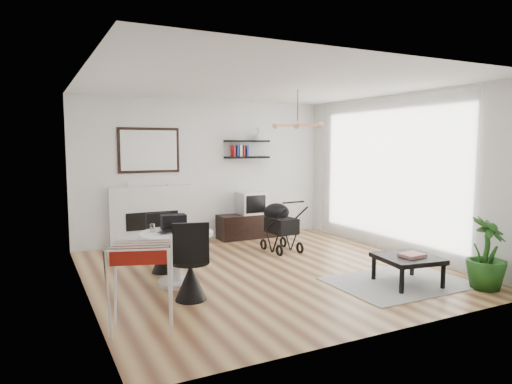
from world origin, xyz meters
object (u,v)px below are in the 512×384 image
fireplace (151,209)px  potted_plant (487,254)px  drying_rack (142,286)px  stroller (280,228)px  crt_tv (251,203)px  tv_console (249,226)px  dining_table (177,250)px  coffee_table (408,259)px

fireplace → potted_plant: bearing=-53.8°
drying_rack → stroller: (2.96, 2.44, -0.08)m
crt_tv → stroller: (-0.04, -1.23, -0.30)m
tv_console → potted_plant: potted_plant is taller
dining_table → stroller: bearing=26.3°
crt_tv → coffee_table: bearing=-82.3°
fireplace → crt_tv: fireplace is taller
crt_tv → potted_plant: potted_plant is taller
fireplace → drying_rack: 3.97m
drying_rack → coffee_table: drying_rack is taller
fireplace → coffee_table: 4.58m
dining_table → stroller: stroller is taller
fireplace → stroller: size_ratio=2.33×
dining_table → stroller: (2.19, 1.08, -0.07)m
fireplace → potted_plant: fireplace is taller
crt_tv → drying_rack: (-3.00, -3.67, -0.22)m
crt_tv → coffee_table: (0.50, -3.69, -0.35)m
fireplace → dining_table: 2.49m
tv_console → potted_plant: (1.32, -4.27, 0.22)m
stroller → coffee_table: stroller is taller
tv_console → potted_plant: size_ratio=1.38×
dining_table → potted_plant: bearing=-29.2°
dining_table → tv_console: bearing=46.6°
drying_rack → fireplace: bearing=93.3°
crt_tv → drying_rack: bearing=-129.3°
drying_rack → coffee_table: (3.50, -0.03, -0.13)m
tv_console → stroller: 1.24m
crt_tv → potted_plant: size_ratio=0.54×
tv_console → coffee_table: size_ratio=1.54×
coffee_table → potted_plant: (0.78, -0.58, 0.12)m
dining_table → drying_rack: size_ratio=1.07×
dining_table → potted_plant: (3.51, -1.96, -0.01)m
drying_rack → potted_plant: potted_plant is taller
drying_rack → stroller: size_ratio=0.97×
stroller → coffee_table: (0.54, -2.47, -0.05)m
dining_table → potted_plant: potted_plant is taller
tv_console → coffee_table: bearing=-81.7°
drying_rack → stroller: stroller is taller
drying_rack → potted_plant: size_ratio=0.98×
coffee_table → stroller: bearing=102.3°
tv_console → crt_tv: bearing=-4.9°
tv_console → dining_table: dining_table is taller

